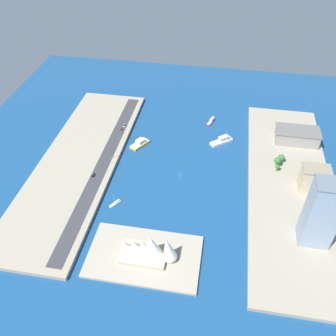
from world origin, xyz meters
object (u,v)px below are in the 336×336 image
object	(u,v)px
office_block_beige	(314,179)
suv_black	(93,175)
van_white	(124,125)
ferry_yellow_fast	(140,144)
traffic_light_waterfront	(113,155)
ferry_white_commuter	(222,141)
opera_landmark	(147,248)
carpark_squat_concrete	(297,136)
pickup_red	(121,129)
tower_tall_glass	(322,214)
sailboat_small_white	(115,203)
tugboat_red	(211,121)

from	to	relation	value
office_block_beige	suv_black	world-z (taller)	office_block_beige
suv_black	van_white	size ratio (longest dim) A/B	0.84
ferry_yellow_fast	traffic_light_waterfront	world-z (taller)	traffic_light_waterfront
ferry_yellow_fast	suv_black	distance (m)	61.65
ferry_white_commuter	opera_landmark	distance (m)	152.31
ferry_yellow_fast	carpark_squat_concrete	xyz separation A→B (m)	(-151.28, -28.41, 7.85)
ferry_white_commuter	pickup_red	distance (m)	103.09
ferry_white_commuter	carpark_squat_concrete	size ratio (longest dim) A/B	0.54
tower_tall_glass	sailboat_small_white	bearing A→B (deg)	-4.83
tower_tall_glass	suv_black	bearing A→B (deg)	-12.25
suv_black	sailboat_small_white	bearing A→B (deg)	136.28
tower_tall_glass	carpark_squat_concrete	world-z (taller)	tower_tall_glass
suv_black	van_white	xyz separation A→B (m)	(-7.08, -79.32, -0.03)
tugboat_red	suv_black	xyz separation A→B (m)	(95.34, 106.85, 2.97)
ferry_white_commuter	tugboat_red	bearing A→B (deg)	-68.60
sailboat_small_white	suv_black	size ratio (longest dim) A/B	2.83
tugboat_red	carpark_squat_concrete	xyz separation A→B (m)	(-85.12, 24.16, 8.63)
tugboat_red	traffic_light_waterfront	world-z (taller)	traffic_light_waterfront
carpark_squat_concrete	office_block_beige	bearing A→B (deg)	95.27
sailboat_small_white	office_block_beige	distance (m)	165.11
pickup_red	sailboat_small_white	bearing A→B (deg)	102.56
sailboat_small_white	traffic_light_waterfront	bearing A→B (deg)	-72.55
ferry_white_commuter	suv_black	xyz separation A→B (m)	(108.70, 72.76, 2.06)
carpark_squat_concrete	van_white	world-z (taller)	carpark_squat_concrete
tower_tall_glass	traffic_light_waterfront	bearing A→B (deg)	-21.14
ferry_white_commuter	van_white	xyz separation A→B (m)	(101.62, -6.57, 2.03)
ferry_yellow_fast	opera_landmark	xyz separation A→B (m)	(-35.74, 127.12, 9.03)
carpark_squat_concrete	pickup_red	size ratio (longest dim) A/B	9.19
ferry_yellow_fast	ferry_white_commuter	bearing A→B (deg)	-166.91
traffic_light_waterfront	tugboat_red	bearing A→B (deg)	-136.37
tugboat_red	office_block_beige	xyz separation A→B (m)	(-91.34, 91.73, 13.62)
office_block_beige	carpark_squat_concrete	xyz separation A→B (m)	(6.23, -67.57, -4.99)
tugboat_red	ferry_white_commuter	size ratio (longest dim) A/B	0.75
ferry_white_commuter	sailboat_small_white	xyz separation A→B (m)	(81.23, 99.03, -1.46)
sailboat_small_white	suv_black	xyz separation A→B (m)	(27.47, -26.28, 3.52)
office_block_beige	opera_landmark	xyz separation A→B (m)	(121.77, 87.96, -3.81)
office_block_beige	sailboat_small_white	bearing A→B (deg)	14.57
tugboat_red	ferry_white_commuter	xyz separation A→B (m)	(-13.36, 34.09, 0.91)
office_block_beige	van_white	distance (m)	191.03
ferry_white_commuter	traffic_light_waterfront	world-z (taller)	traffic_light_waterfront
tugboat_red	opera_landmark	size ratio (longest dim) A/B	0.40
pickup_red	traffic_light_waterfront	size ratio (longest dim) A/B	0.70
office_block_beige	carpark_squat_concrete	world-z (taller)	office_block_beige
office_block_beige	carpark_squat_concrete	distance (m)	68.04
opera_landmark	pickup_red	bearing A→B (deg)	-67.71
ferry_yellow_fast	office_block_beige	distance (m)	162.81
pickup_red	tugboat_red	bearing A→B (deg)	-158.65
suv_black	pickup_red	world-z (taller)	suv_black
traffic_light_waterfront	suv_black	bearing A→B (deg)	67.51
pickup_red	van_white	bearing A→B (deg)	-100.87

